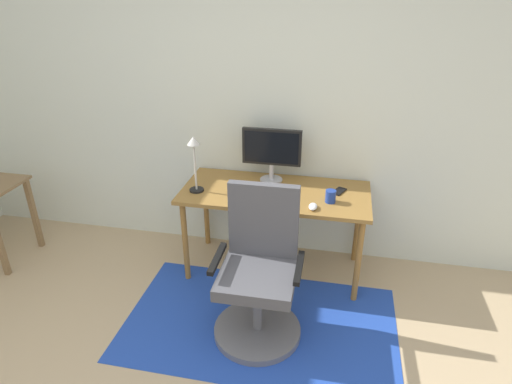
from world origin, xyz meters
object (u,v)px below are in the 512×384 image
desk (275,199)px  coffee_cup (331,196)px  monitor (272,150)px  cell_phone (339,191)px  computer_mouse (313,207)px  keyboard (266,203)px  desk_lamp (194,155)px  office_chair (259,281)px

desk → coffee_cup: (0.42, -0.10, 0.12)m
monitor → cell_phone: (0.54, -0.11, -0.26)m
monitor → computer_mouse: size_ratio=4.47×
monitor → keyboard: size_ratio=1.08×
keyboard → desk_lamp: bearing=169.3°
desk → office_chair: bearing=-88.9°
keyboard → cell_phone: 0.60m
desk → keyboard: 0.24m
desk → coffee_cup: size_ratio=15.53×
coffee_cup → office_chair: 0.81m
monitor → keyboard: (0.03, -0.41, -0.25)m
computer_mouse → office_chair: 0.65m
coffee_cup → cell_phone: 0.20m
desk → desk_lamp: (-0.59, -0.12, 0.37)m
coffee_cup → monitor: bearing=149.0°
cell_phone → desk_lamp: (-1.07, -0.20, 0.29)m
monitor → coffee_cup: monitor is taller
keyboard → computer_mouse: size_ratio=4.13×
coffee_cup → office_chair: office_chair is taller
keyboard → cell_phone: keyboard is taller
coffee_cup → computer_mouse: bearing=-131.8°
keyboard → desk_lamp: desk_lamp is taller
monitor → cell_phone: bearing=-11.1°
computer_mouse → desk_lamp: (-0.90, 0.11, 0.28)m
coffee_cup → desk_lamp: 1.04m
desk_lamp → keyboard: bearing=-10.7°
keyboard → office_chair: office_chair is taller
desk → computer_mouse: size_ratio=13.80×
cell_phone → office_chair: (-0.47, -0.79, -0.32)m
desk_lamp → office_chair: desk_lamp is taller
keyboard → computer_mouse: 0.34m
office_chair → desk_lamp: bearing=135.3°
desk → monitor: (-0.06, 0.19, 0.33)m
computer_mouse → office_chair: size_ratio=0.10×
desk → office_chair: size_ratio=1.40×
desk_lamp → computer_mouse: bearing=-7.3°
keyboard → cell_phone: bearing=30.8°
computer_mouse → desk_lamp: size_ratio=0.24×
keyboard → cell_phone: size_ratio=3.07×
desk_lamp → monitor: bearing=30.1°
monitor → desk_lamp: size_ratio=1.07×
monitor → office_chair: 1.07m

